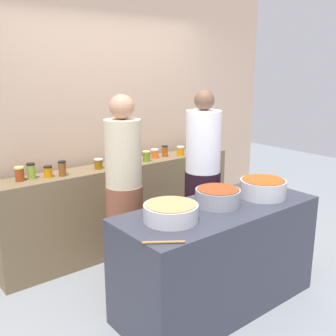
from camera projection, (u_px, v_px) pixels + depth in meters
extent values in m
plane|color=gray|center=(192.00, 288.00, 3.54)|extent=(12.00, 12.00, 0.00)
cube|color=tan|center=(105.00, 108.00, 4.27)|extent=(4.80, 0.12, 3.00)
cube|color=brown|center=(125.00, 206.00, 4.26)|extent=(2.70, 0.36, 0.95)
cube|color=#323541|center=(218.00, 257.00, 3.21)|extent=(1.70, 0.70, 0.86)
cylinder|color=maroon|center=(20.00, 175.00, 3.50)|extent=(0.08, 0.08, 0.11)
cylinder|color=#D6C666|center=(19.00, 168.00, 3.48)|extent=(0.08, 0.08, 0.02)
cylinder|color=olive|center=(31.00, 172.00, 3.56)|extent=(0.07, 0.07, 0.13)
cylinder|color=black|center=(31.00, 164.00, 3.54)|extent=(0.08, 0.08, 0.01)
cylinder|color=orange|center=(48.00, 172.00, 3.62)|extent=(0.07, 0.07, 0.09)
cylinder|color=black|center=(48.00, 167.00, 3.61)|extent=(0.08, 0.08, 0.01)
cylinder|color=brown|center=(62.00, 169.00, 3.66)|extent=(0.07, 0.07, 0.13)
cylinder|color=black|center=(62.00, 162.00, 3.64)|extent=(0.07, 0.07, 0.01)
cylinder|color=#7E510A|center=(99.00, 164.00, 3.92)|extent=(0.08, 0.08, 0.09)
cylinder|color=silver|center=(98.00, 159.00, 3.91)|extent=(0.09, 0.09, 0.01)
cylinder|color=#B42F1B|center=(125.00, 160.00, 4.12)|extent=(0.07, 0.07, 0.09)
cylinder|color=black|center=(125.00, 155.00, 4.11)|extent=(0.07, 0.07, 0.02)
cylinder|color=#335525|center=(134.00, 158.00, 4.16)|extent=(0.08, 0.08, 0.11)
cylinder|color=#D6C666|center=(134.00, 152.00, 4.15)|extent=(0.09, 0.09, 0.01)
cylinder|color=olive|center=(147.00, 157.00, 4.23)|extent=(0.08, 0.08, 0.10)
cylinder|color=#D6C666|center=(146.00, 152.00, 4.22)|extent=(0.09, 0.09, 0.01)
cylinder|color=orange|center=(155.00, 154.00, 4.38)|extent=(0.08, 0.08, 0.09)
cylinder|color=silver|center=(155.00, 150.00, 4.37)|extent=(0.09, 0.09, 0.02)
cylinder|color=#954A14|center=(165.00, 152.00, 4.46)|extent=(0.07, 0.07, 0.11)
cylinder|color=black|center=(165.00, 146.00, 4.44)|extent=(0.07, 0.07, 0.01)
cylinder|color=orange|center=(181.00, 152.00, 4.51)|extent=(0.08, 0.08, 0.09)
cylinder|color=silver|center=(181.00, 147.00, 4.50)|extent=(0.09, 0.09, 0.01)
cylinder|color=olive|center=(190.00, 146.00, 4.75)|extent=(0.06, 0.06, 0.12)
cylinder|color=black|center=(191.00, 141.00, 4.73)|extent=(0.07, 0.07, 0.01)
cylinder|color=olive|center=(199.00, 146.00, 4.85)|extent=(0.07, 0.07, 0.09)
cylinder|color=silver|center=(199.00, 142.00, 4.83)|extent=(0.08, 0.08, 0.01)
cylinder|color=#B7B7BC|center=(171.00, 213.00, 2.81)|extent=(0.40, 0.40, 0.12)
cylinder|color=tan|center=(171.00, 204.00, 2.79)|extent=(0.36, 0.36, 0.00)
cylinder|color=gray|center=(218.00, 197.00, 3.13)|extent=(0.36, 0.36, 0.13)
cylinder|color=brown|center=(218.00, 189.00, 3.11)|extent=(0.33, 0.33, 0.00)
cylinder|color=#B7B7BC|center=(263.00, 188.00, 3.33)|extent=(0.39, 0.39, 0.15)
cylinder|color=#964717|center=(263.00, 180.00, 3.31)|extent=(0.36, 0.36, 0.00)
cylinder|color=#9E703D|center=(164.00, 242.00, 2.45)|extent=(0.23, 0.17, 0.02)
cylinder|color=brown|center=(125.00, 236.00, 3.52)|extent=(0.33, 0.33, 0.94)
cylinder|color=beige|center=(123.00, 153.00, 3.33)|extent=(0.31, 0.31, 0.57)
sphere|color=tan|center=(122.00, 107.00, 3.24)|extent=(0.21, 0.21, 0.21)
cylinder|color=black|center=(202.00, 218.00, 3.91)|extent=(0.35, 0.35, 0.96)
cylinder|color=white|center=(203.00, 141.00, 3.72)|extent=(0.33, 0.33, 0.59)
sphere|color=brown|center=(204.00, 100.00, 3.63)|extent=(0.19, 0.19, 0.19)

